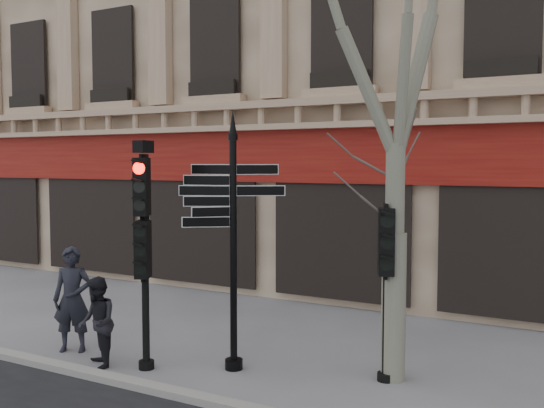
{
  "coord_description": "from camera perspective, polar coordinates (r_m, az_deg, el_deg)",
  "views": [
    {
      "loc": [
        5.38,
        -8.31,
        3.44
      ],
      "look_at": [
        0.51,
        0.6,
        2.74
      ],
      "focal_mm": 40.0,
      "sensor_mm": 36.0,
      "label": 1
    }
  ],
  "objects": [
    {
      "name": "ground",
      "position": [
        10.48,
        -4.17,
        -15.23
      ],
      "size": [
        80.0,
        80.0,
        0.0
      ],
      "primitive_type": "plane",
      "color": "slate",
      "rests_on": "ground"
    },
    {
      "name": "kerb",
      "position": [
        9.38,
        -9.03,
        -17.21
      ],
      "size": [
        80.0,
        0.25,
        0.12
      ],
      "primitive_type": "cube",
      "color": "gray",
      "rests_on": "ground"
    },
    {
      "name": "fingerpost",
      "position": [
        9.91,
        -3.68,
        0.67
      ],
      "size": [
        2.38,
        2.38,
        4.28
      ],
      "rotation": [
        0.0,
        0.0,
        0.43
      ],
      "color": "black",
      "rests_on": "ground"
    },
    {
      "name": "traffic_signal_main",
      "position": [
        10.16,
        -11.91,
        -2.04
      ],
      "size": [
        0.5,
        0.44,
        3.79
      ],
      "rotation": [
        0.0,
        0.0,
        0.42
      ],
      "color": "black",
      "rests_on": "ground"
    },
    {
      "name": "traffic_signal_secondary",
      "position": [
        9.62,
        10.78,
        -5.28
      ],
      "size": [
        0.55,
        0.48,
        2.74
      ],
      "rotation": [
        0.0,
        0.0,
        0.39
      ],
      "color": "black",
      "rests_on": "ground"
    },
    {
      "name": "pedestrian_a",
      "position": [
        11.7,
        -18.27,
        -8.51
      ],
      "size": [
        0.83,
        0.73,
        1.92
      ],
      "primitive_type": "imported",
      "rotation": [
        0.0,
        0.0,
        0.48
      ],
      "color": "black",
      "rests_on": "ground"
    },
    {
      "name": "pedestrian_b",
      "position": [
        10.71,
        -16.16,
        -10.68
      ],
      "size": [
        0.94,
        0.92,
        1.53
      ],
      "primitive_type": "imported",
      "rotation": [
        0.0,
        0.0,
        -0.68
      ],
      "color": "black",
      "rests_on": "ground"
    }
  ]
}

